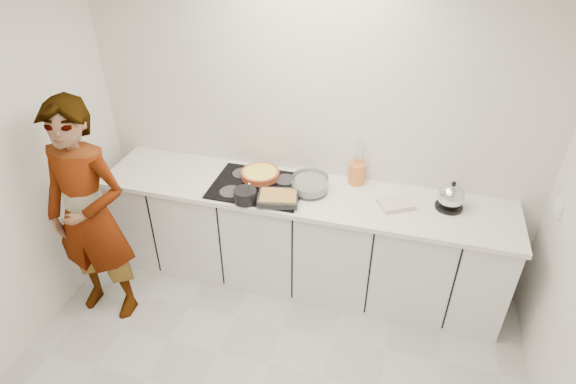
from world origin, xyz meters
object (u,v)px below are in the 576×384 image
(utensil_crock, at_px, (357,173))
(kettle, at_px, (451,197))
(hob, at_px, (258,186))
(cook, at_px, (89,216))
(saucepan, at_px, (245,195))
(baking_dish, at_px, (278,198))
(mixing_bowl, at_px, (310,185))
(tart_dish, at_px, (260,174))

(utensil_crock, bearing_deg, kettle, -13.14)
(hob, distance_m, cook, 1.26)
(saucepan, relative_size, baking_dish, 0.68)
(baking_dish, bearing_deg, saucepan, -166.03)
(mixing_bowl, bearing_deg, saucepan, -147.63)
(saucepan, xyz_separation_m, kettle, (1.47, 0.33, 0.04))
(kettle, height_order, utensil_crock, kettle)
(kettle, relative_size, cook, 0.13)
(mixing_bowl, distance_m, cook, 1.64)
(saucepan, height_order, cook, cook)
(hob, distance_m, utensil_crock, 0.78)
(mixing_bowl, distance_m, utensil_crock, 0.40)
(mixing_bowl, xyz_separation_m, utensil_crock, (0.33, 0.23, 0.02))
(mixing_bowl, bearing_deg, tart_dish, 169.43)
(hob, bearing_deg, saucepan, -96.75)
(baking_dish, distance_m, utensil_crock, 0.68)
(saucepan, distance_m, cook, 1.13)
(utensil_crock, relative_size, cook, 0.09)
(hob, height_order, baking_dish, baking_dish)
(baking_dish, xyz_separation_m, utensil_crock, (0.52, 0.44, 0.04))
(hob, bearing_deg, tart_dish, 101.79)
(saucepan, bearing_deg, utensil_crock, 33.43)
(hob, height_order, saucepan, saucepan)
(saucepan, relative_size, cook, 0.13)
(hob, height_order, cook, cook)
(tart_dish, height_order, mixing_bowl, mixing_bowl)
(hob, xyz_separation_m, baking_dish, (0.21, -0.17, 0.04))
(baking_dish, relative_size, cook, 0.19)
(tart_dish, height_order, utensil_crock, utensil_crock)
(utensil_crock, bearing_deg, baking_dish, -139.61)
(hob, xyz_separation_m, mixing_bowl, (0.40, 0.05, 0.05))
(baking_dish, xyz_separation_m, mixing_bowl, (0.19, 0.21, 0.01))
(hob, relative_size, cook, 0.40)
(saucepan, relative_size, kettle, 0.99)
(saucepan, xyz_separation_m, utensil_crock, (0.76, 0.50, 0.02))
(kettle, xyz_separation_m, cook, (-2.50, -0.79, -0.10))
(utensil_crock, bearing_deg, tart_dish, -169.05)
(baking_dish, height_order, mixing_bowl, mixing_bowl)
(mixing_bowl, xyz_separation_m, cook, (-1.46, -0.73, -0.07))
(hob, relative_size, kettle, 3.14)
(tart_dish, height_order, cook, cook)
(hob, xyz_separation_m, kettle, (1.44, 0.11, 0.09))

